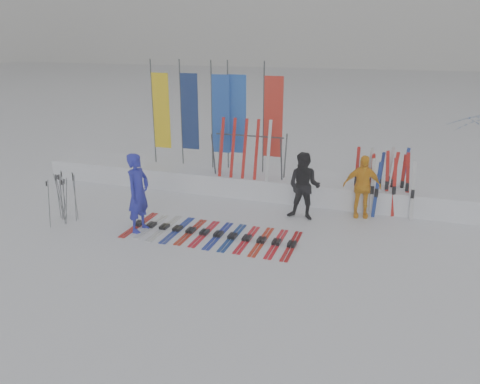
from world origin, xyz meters
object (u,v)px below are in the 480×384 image
(person_blue, at_px, (138,193))
(ski_rack, at_px, (249,150))
(person_black, at_px, (304,186))
(ski_row, at_px, (211,234))
(person_yellow, at_px, (362,186))

(person_blue, relative_size, ski_rack, 0.93)
(person_black, relative_size, ski_rack, 0.85)
(person_black, bearing_deg, person_blue, -146.18)
(ski_row, bearing_deg, person_blue, -171.08)
(person_yellow, height_order, ski_rack, ski_rack)
(person_blue, xyz_separation_m, person_yellow, (4.93, 2.62, -0.14))
(person_black, distance_m, person_yellow, 1.51)
(person_yellow, bearing_deg, person_black, -166.32)
(ski_rack, bearing_deg, ski_row, -89.72)
(person_black, bearing_deg, person_yellow, 29.74)
(person_blue, distance_m, person_black, 4.08)
(person_blue, height_order, ski_rack, person_blue)
(person_blue, height_order, ski_row, person_blue)
(person_blue, distance_m, ski_rack, 3.73)
(ski_row, height_order, ski_rack, ski_rack)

